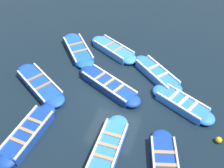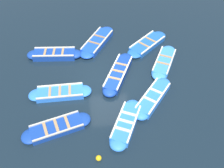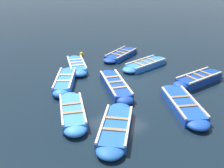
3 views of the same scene
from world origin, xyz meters
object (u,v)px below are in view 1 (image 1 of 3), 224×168
(boat_inner_gap, at_px, (108,148))
(boat_broadside, at_px, (182,104))
(boat_centre, at_px, (113,49))
(boat_alongside, at_px, (165,167))
(boat_bow_out, at_px, (157,74))
(buoy_orange_near, at_px, (219,140))
(boat_outer_left, at_px, (40,84))
(boat_mid_row, at_px, (109,85))
(boat_outer_right, at_px, (78,50))
(boat_near_quay, at_px, (28,134))

(boat_inner_gap, relative_size, boat_broadside, 1.06)
(boat_centre, bearing_deg, boat_alongside, -56.66)
(boat_inner_gap, height_order, boat_broadside, boat_broadside)
(boat_bow_out, relative_size, buoy_orange_near, 11.98)
(boat_outer_left, distance_m, boat_bow_out, 5.86)
(boat_bow_out, relative_size, boat_broadside, 0.97)
(boat_mid_row, xyz_separation_m, buoy_orange_near, (5.20, -1.51, -0.06))
(boat_outer_left, bearing_deg, boat_centre, 57.44)
(boat_centre, distance_m, boat_outer_left, 4.62)
(boat_bow_out, xyz_separation_m, buoy_orange_near, (3.16, -3.10, -0.06))
(boat_alongside, xyz_separation_m, boat_bow_out, (-1.36, 4.98, 0.04))
(boat_centre, relative_size, boat_outer_right, 1.02)
(buoy_orange_near, bearing_deg, boat_alongside, -133.72)
(boat_near_quay, bearing_deg, boat_mid_row, 60.20)
(boat_centre, relative_size, boat_bow_out, 1.08)
(boat_near_quay, xyz_separation_m, boat_broadside, (5.69, 3.69, -0.02))
(boat_mid_row, bearing_deg, buoy_orange_near, -16.16)
(boat_outer_left, xyz_separation_m, boat_inner_gap, (4.36, -2.30, -0.02))
(boat_alongside, bearing_deg, boat_near_quay, -176.20)
(boat_alongside, height_order, boat_broadside, boat_broadside)
(boat_alongside, relative_size, boat_mid_row, 0.93)
(buoy_orange_near, bearing_deg, boat_outer_right, 154.46)
(boat_mid_row, relative_size, boat_inner_gap, 1.11)
(boat_outer_left, distance_m, boat_mid_row, 3.37)
(boat_outer_left, distance_m, boat_inner_gap, 4.93)
(boat_near_quay, bearing_deg, boat_alongside, 3.80)
(boat_outer_left, bearing_deg, boat_alongside, -19.86)
(boat_centre, height_order, boat_inner_gap, boat_centre)
(boat_alongside, bearing_deg, boat_outer_right, 137.01)
(boat_near_quay, bearing_deg, boat_broadside, 33.00)
(boat_centre, distance_m, boat_bow_out, 3.06)
(boat_alongside, distance_m, boat_outer_left, 7.04)
(buoy_orange_near, bearing_deg, boat_inner_gap, -156.18)
(boat_outer_left, height_order, boat_broadside, boat_broadside)
(boat_alongside, relative_size, boat_outer_left, 0.95)
(boat_alongside, bearing_deg, boat_bow_out, 105.24)
(buoy_orange_near, bearing_deg, boat_near_quay, -162.97)
(boat_centre, bearing_deg, boat_inner_gap, -73.16)
(boat_outer_right, bearing_deg, boat_inner_gap, -55.68)
(boat_outer_right, bearing_deg, boat_mid_row, -40.29)
(boat_bow_out, height_order, boat_near_quay, boat_near_quay)
(boat_outer_right, xyz_separation_m, buoy_orange_near, (7.84, -3.75, -0.03))
(boat_inner_gap, xyz_separation_m, boat_broadside, (2.40, 3.24, 0.03))
(boat_outer_right, relative_size, buoy_orange_near, 12.69)
(boat_alongside, distance_m, boat_mid_row, 4.80)
(boat_alongside, relative_size, buoy_orange_near, 13.54)
(boat_bow_out, bearing_deg, boat_near_quay, -128.05)
(boat_alongside, xyz_separation_m, boat_broadside, (0.14, 3.33, 0.03))
(boat_broadside, distance_m, boat_outer_right, 6.59)
(boat_centre, bearing_deg, boat_outer_left, -122.56)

